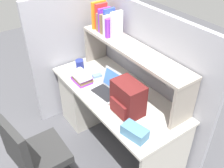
{
  "coord_description": "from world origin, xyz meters",
  "views": [
    {
      "loc": [
        1.7,
        -1.25,
        2.33
      ],
      "look_at": [
        0.0,
        -0.05,
        0.85
      ],
      "focal_mm": 40.89,
      "sensor_mm": 36.0,
      "label": 1
    }
  ],
  "objects_px": {
    "snack_canister": "(80,65)",
    "office_chair": "(37,162)",
    "computer_mouse": "(97,76)",
    "backpack": "(128,99)",
    "paper_cup": "(73,70)",
    "tissue_box": "(135,132)",
    "laptop": "(109,88)"
  },
  "relations": [
    {
      "from": "snack_canister",
      "to": "office_chair",
      "type": "height_order",
      "value": "office_chair"
    },
    {
      "from": "computer_mouse",
      "to": "snack_canister",
      "type": "relative_size",
      "value": 0.92
    },
    {
      "from": "tissue_box",
      "to": "laptop",
      "type": "bearing_deg",
      "value": 152.25
    },
    {
      "from": "laptop",
      "to": "computer_mouse",
      "type": "distance_m",
      "value": 0.32
    },
    {
      "from": "paper_cup",
      "to": "office_chair",
      "type": "xyz_separation_m",
      "value": [
        0.65,
        -0.75,
        -0.38
      ]
    },
    {
      "from": "office_chair",
      "to": "paper_cup",
      "type": "bearing_deg",
      "value": -58.84
    },
    {
      "from": "tissue_box",
      "to": "snack_canister",
      "type": "xyz_separation_m",
      "value": [
        -1.2,
        0.15,
        0.01
      ]
    },
    {
      "from": "backpack",
      "to": "paper_cup",
      "type": "distance_m",
      "value": 0.88
    },
    {
      "from": "computer_mouse",
      "to": "snack_canister",
      "type": "distance_m",
      "value": 0.28
    },
    {
      "from": "laptop",
      "to": "tissue_box",
      "type": "height_order",
      "value": "laptop"
    },
    {
      "from": "laptop",
      "to": "computer_mouse",
      "type": "xyz_separation_m",
      "value": [
        -0.31,
        0.06,
        -0.03
      ]
    },
    {
      "from": "snack_canister",
      "to": "laptop",
      "type": "bearing_deg",
      "value": 1.65
    },
    {
      "from": "office_chair",
      "to": "backpack",
      "type": "bearing_deg",
      "value": -113.85
    },
    {
      "from": "backpack",
      "to": "computer_mouse",
      "type": "distance_m",
      "value": 0.67
    },
    {
      "from": "snack_canister",
      "to": "backpack",
      "type": "bearing_deg",
      "value": -0.7
    },
    {
      "from": "backpack",
      "to": "office_chair",
      "type": "height_order",
      "value": "backpack"
    },
    {
      "from": "computer_mouse",
      "to": "tissue_box",
      "type": "xyz_separation_m",
      "value": [
        0.94,
        -0.23,
        0.03
      ]
    },
    {
      "from": "laptop",
      "to": "snack_canister",
      "type": "distance_m",
      "value": 0.58
    },
    {
      "from": "laptop",
      "to": "computer_mouse",
      "type": "bearing_deg",
      "value": 169.86
    },
    {
      "from": "computer_mouse",
      "to": "snack_canister",
      "type": "bearing_deg",
      "value": -156.82
    },
    {
      "from": "tissue_box",
      "to": "office_chair",
      "type": "distance_m",
      "value": 0.95
    },
    {
      "from": "laptop",
      "to": "computer_mouse",
      "type": "height_order",
      "value": "laptop"
    },
    {
      "from": "snack_canister",
      "to": "tissue_box",
      "type": "bearing_deg",
      "value": -7.27
    },
    {
      "from": "backpack",
      "to": "snack_canister",
      "type": "bearing_deg",
      "value": 179.3
    },
    {
      "from": "computer_mouse",
      "to": "tissue_box",
      "type": "height_order",
      "value": "tissue_box"
    },
    {
      "from": "computer_mouse",
      "to": "backpack",
      "type": "bearing_deg",
      "value": 0.5
    },
    {
      "from": "paper_cup",
      "to": "tissue_box",
      "type": "xyz_separation_m",
      "value": [
        1.15,
        -0.04,
        0.0
      ]
    },
    {
      "from": "laptop",
      "to": "paper_cup",
      "type": "relative_size",
      "value": 3.48
    },
    {
      "from": "backpack",
      "to": "tissue_box",
      "type": "bearing_deg",
      "value": -26.56
    },
    {
      "from": "paper_cup",
      "to": "office_chair",
      "type": "height_order",
      "value": "office_chair"
    },
    {
      "from": "backpack",
      "to": "computer_mouse",
      "type": "relative_size",
      "value": 3.04
    },
    {
      "from": "laptop",
      "to": "paper_cup",
      "type": "height_order",
      "value": "laptop"
    }
  ]
}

